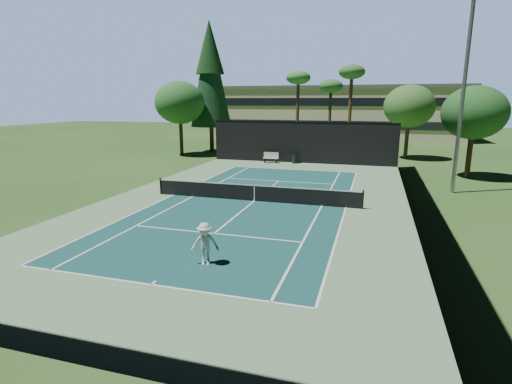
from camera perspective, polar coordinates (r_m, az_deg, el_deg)
ground at (r=24.38m, az=-0.24°, el=-1.32°), size 160.00×160.00×0.00m
apron_slab at (r=24.38m, az=-0.24°, el=-1.30°), size 18.00×32.00×0.01m
court_surface at (r=24.38m, az=-0.24°, el=-1.29°), size 10.97×23.77×0.01m
court_lines at (r=24.38m, az=-0.24°, el=-1.27°), size 11.07×23.87×0.01m
tennis_net at (r=24.25m, az=-0.24°, el=-0.04°), size 12.90×0.10×1.10m
fence at (r=24.03m, az=-0.20°, el=3.37°), size 18.04×32.05×4.03m
player at (r=15.03m, az=-7.29°, el=-7.36°), size 1.18×0.88×1.63m
tennis_ball_b at (r=26.12m, az=-4.46°, el=-0.32°), size 0.07×0.07×0.07m
tennis_ball_c at (r=27.81m, az=9.09°, el=0.37°), size 0.06×0.06×0.06m
tennis_ball_d at (r=29.25m, az=-11.45°, el=0.91°), size 0.08×0.08×0.08m
park_bench at (r=39.55m, az=2.14°, el=4.99°), size 1.50×0.45×1.02m
trash_bin at (r=39.26m, az=5.56°, el=4.78°), size 0.56×0.56×0.95m
pine_tree at (r=48.57m, az=-6.58°, el=17.04°), size 4.80×4.80×15.00m
palm_a at (r=47.50m, az=6.06°, el=15.50°), size 2.80×2.80×9.32m
palm_b at (r=48.93m, az=10.64°, el=14.31°), size 2.80×2.80×8.42m
palm_c at (r=45.78m, az=13.52°, el=15.85°), size 2.80×2.80×9.77m
decid_tree_a at (r=44.73m, az=21.06°, el=11.35°), size 5.12×5.12×7.62m
decid_tree_b at (r=35.36m, az=28.72°, el=9.88°), size 4.80×4.80×7.14m
decid_tree_c at (r=45.66m, az=-10.84°, el=12.41°), size 5.44×5.44×8.09m
campus_building at (r=68.96m, az=11.10°, el=11.20°), size 40.50×12.50×8.30m
light_pole at (r=29.08m, az=27.49°, el=12.42°), size 0.90×0.25×12.22m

